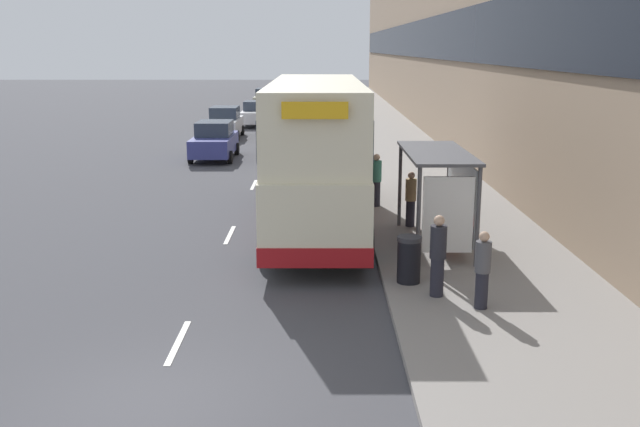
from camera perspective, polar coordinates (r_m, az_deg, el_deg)
ground_plane at (r=11.38m, az=-13.39°, el=-14.62°), size 220.00×220.00×0.00m
pavement at (r=48.70m, az=4.84°, el=7.02°), size 5.00×93.00×0.14m
terrace_facade at (r=48.93m, az=9.80°, el=14.34°), size 3.10×93.00×12.83m
lane_mark_0 at (r=13.41m, az=-11.10°, el=-10.06°), size 0.12×2.00×0.01m
lane_mark_1 at (r=20.53m, az=-7.05°, el=-1.71°), size 0.12×2.00×0.01m
lane_mark_2 at (r=27.90m, az=-5.13°, el=2.30°), size 0.12×2.00×0.01m
lane_mark_3 at (r=35.38m, az=-4.01°, el=4.62°), size 0.12×2.00×0.01m
lane_mark_4 at (r=42.90m, az=-3.28°, el=6.13°), size 0.12×2.00×0.01m
bus_shelter at (r=18.51m, az=10.12°, el=2.49°), size 1.60×4.20×2.48m
double_decker_bus_near at (r=20.67m, az=-0.11°, el=4.95°), size 2.85×10.98×4.30m
car_0 at (r=49.20m, az=-4.96°, el=7.97°), size 1.97×4.27×1.68m
car_1 at (r=42.76m, az=-7.44°, el=7.22°), size 1.99×4.29×1.82m
car_2 at (r=63.53m, az=-4.17°, el=9.17°), size 2.08×4.38×1.73m
car_3 at (r=34.63m, az=-8.26°, el=5.80°), size 2.02×4.47×1.79m
pedestrian_at_shelter at (r=14.50m, az=13.06°, el=-4.39°), size 0.31×0.31×1.59m
pedestrian_1 at (r=15.01m, az=9.59°, el=-3.31°), size 0.34×0.34×1.74m
pedestrian_2 at (r=20.80m, az=7.45°, el=1.19°), size 0.32×0.32×1.61m
pedestrian_3 at (r=23.36m, az=4.71°, el=2.72°), size 0.34×0.34×1.73m
litter_bin at (r=15.89m, az=7.31°, el=-3.66°), size 0.55×0.55×1.05m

